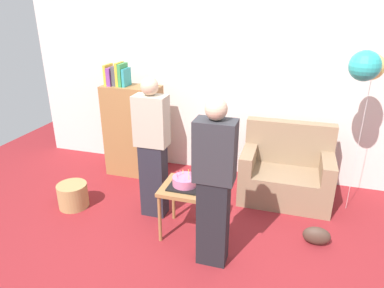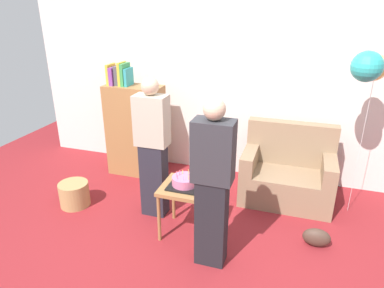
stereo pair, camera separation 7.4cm
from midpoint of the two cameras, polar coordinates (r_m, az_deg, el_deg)
ground_plane at (r=3.60m, az=-0.67°, el=-18.16°), size 8.00×8.00×0.00m
wall_back at (r=4.82m, az=7.20°, el=10.36°), size 6.00×0.10×2.70m
couch at (r=4.52m, az=15.95°, el=-4.83°), size 1.10×0.70×0.96m
bookshelf at (r=4.94m, az=-8.95°, el=2.49°), size 0.80×0.36×1.61m
side_table at (r=3.64m, az=-0.64°, el=-8.15°), size 0.48×0.48×0.58m
birthday_cake at (r=3.57m, az=-0.65°, el=-6.25°), size 0.32×0.32×0.17m
person_blowing_candles at (r=3.86m, az=-5.95°, el=-0.74°), size 0.36×0.22×1.63m
person_holding_cake at (r=3.09m, az=4.10°, el=-6.81°), size 0.36×0.22×1.63m
wicker_basket at (r=4.52m, az=-18.47°, el=-7.88°), size 0.36×0.36×0.30m
handbag at (r=3.90m, az=20.46°, el=-14.31°), size 0.28×0.14×0.20m
balloon_bunch at (r=4.08m, az=27.86°, el=11.22°), size 0.39×0.48×1.90m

